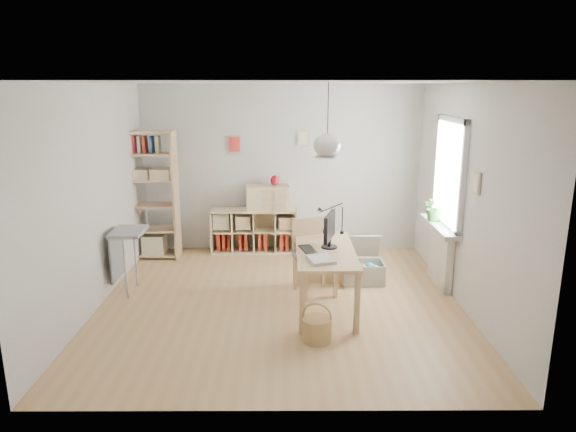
{
  "coord_description": "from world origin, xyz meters",
  "views": [
    {
      "loc": [
        0.07,
        -6.04,
        2.66
      ],
      "look_at": [
        0.1,
        0.3,
        1.05
      ],
      "focal_mm": 32.0,
      "sensor_mm": 36.0,
      "label": 1
    }
  ],
  "objects_px": {
    "desk": "(325,257)",
    "chair": "(313,252)",
    "tall_bookshelf": "(151,190)",
    "drawer_chest": "(268,198)",
    "storage_chest": "(363,267)",
    "monitor": "(330,228)",
    "cube_shelf": "(253,234)"
  },
  "relations": [
    {
      "from": "storage_chest",
      "to": "desk",
      "type": "bearing_deg",
      "value": -124.0
    },
    {
      "from": "tall_bookshelf",
      "to": "drawer_chest",
      "type": "height_order",
      "value": "tall_bookshelf"
    },
    {
      "from": "desk",
      "to": "storage_chest",
      "type": "bearing_deg",
      "value": 55.63
    },
    {
      "from": "chair",
      "to": "drawer_chest",
      "type": "distance_m",
      "value": 1.87
    },
    {
      "from": "tall_bookshelf",
      "to": "storage_chest",
      "type": "relative_size",
      "value": 3.11
    },
    {
      "from": "tall_bookshelf",
      "to": "storage_chest",
      "type": "xyz_separation_m",
      "value": [
        3.19,
        -1.07,
        -0.89
      ]
    },
    {
      "from": "monitor",
      "to": "drawer_chest",
      "type": "bearing_deg",
      "value": 127.03
    },
    {
      "from": "desk",
      "to": "cube_shelf",
      "type": "xyz_separation_m",
      "value": [
        -1.02,
        2.23,
        -0.36
      ]
    },
    {
      "from": "desk",
      "to": "tall_bookshelf",
      "type": "distance_m",
      "value": 3.27
    },
    {
      "from": "storage_chest",
      "to": "monitor",
      "type": "bearing_deg",
      "value": -123.73
    },
    {
      "from": "cube_shelf",
      "to": "drawer_chest",
      "type": "bearing_deg",
      "value": -9.38
    },
    {
      "from": "desk",
      "to": "chair",
      "type": "distance_m",
      "value": 0.5
    },
    {
      "from": "storage_chest",
      "to": "monitor",
      "type": "relative_size",
      "value": 1.32
    },
    {
      "from": "desk",
      "to": "storage_chest",
      "type": "relative_size",
      "value": 2.33
    },
    {
      "from": "tall_bookshelf",
      "to": "chair",
      "type": "height_order",
      "value": "tall_bookshelf"
    },
    {
      "from": "chair",
      "to": "storage_chest",
      "type": "height_order",
      "value": "chair"
    },
    {
      "from": "desk",
      "to": "chair",
      "type": "height_order",
      "value": "chair"
    },
    {
      "from": "tall_bookshelf",
      "to": "drawer_chest",
      "type": "bearing_deg",
      "value": 7.54
    },
    {
      "from": "drawer_chest",
      "to": "chair",
      "type": "bearing_deg",
      "value": -74.78
    },
    {
      "from": "cube_shelf",
      "to": "chair",
      "type": "distance_m",
      "value": 1.99
    },
    {
      "from": "cube_shelf",
      "to": "drawer_chest",
      "type": "distance_m",
      "value": 0.67
    },
    {
      "from": "cube_shelf",
      "to": "monitor",
      "type": "distance_m",
      "value": 2.51
    },
    {
      "from": "desk",
      "to": "tall_bookshelf",
      "type": "relative_size",
      "value": 0.75
    },
    {
      "from": "desk",
      "to": "tall_bookshelf",
      "type": "height_order",
      "value": "tall_bookshelf"
    },
    {
      "from": "chair",
      "to": "desk",
      "type": "bearing_deg",
      "value": -94.18
    },
    {
      "from": "chair",
      "to": "drawer_chest",
      "type": "xyz_separation_m",
      "value": [
        -0.65,
        1.71,
        0.35
      ]
    },
    {
      "from": "desk",
      "to": "storage_chest",
      "type": "distance_m",
      "value": 1.16
    },
    {
      "from": "desk",
      "to": "drawer_chest",
      "type": "distance_m",
      "value": 2.34
    },
    {
      "from": "monitor",
      "to": "drawer_chest",
      "type": "height_order",
      "value": "monitor"
    },
    {
      "from": "cube_shelf",
      "to": "tall_bookshelf",
      "type": "bearing_deg",
      "value": -169.81
    },
    {
      "from": "desk",
      "to": "storage_chest",
      "type": "height_order",
      "value": "desk"
    },
    {
      "from": "cube_shelf",
      "to": "desk",
      "type": "bearing_deg",
      "value": -65.39
    }
  ]
}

